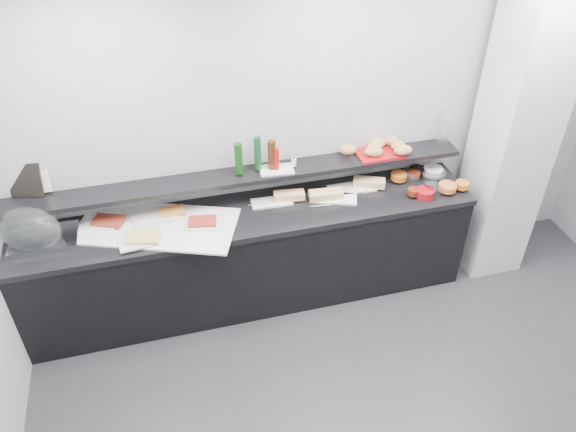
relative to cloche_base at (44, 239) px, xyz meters
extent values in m
cube|color=#A7ABAE|center=(2.21, 0.26, 0.43)|extent=(5.00, 0.02, 2.70)
plane|color=white|center=(2.21, -1.74, 1.78)|extent=(5.00, 5.00, 0.00)
cube|color=silver|center=(3.71, -0.09, 0.43)|extent=(0.50, 0.50, 2.70)
cube|color=black|center=(1.51, -0.04, -0.50)|extent=(3.60, 0.60, 0.85)
cube|color=black|center=(1.51, -0.04, -0.05)|extent=(3.62, 0.62, 0.05)
cube|color=black|center=(1.51, 0.14, 0.21)|extent=(3.60, 0.25, 0.04)
cube|color=#B4B7BB|center=(0.00, 0.00, 0.00)|extent=(0.48, 0.32, 0.04)
ellipsoid|color=white|center=(-0.07, -0.01, 0.11)|extent=(0.53, 0.45, 0.34)
cube|color=silver|center=(0.80, -0.03, -0.01)|extent=(1.30, 0.95, 0.01)
cube|color=silver|center=(0.40, 0.10, 0.00)|extent=(0.31, 0.25, 0.01)
cube|color=maroon|center=(0.46, 0.08, 0.02)|extent=(0.27, 0.22, 0.02)
cube|color=silver|center=(0.80, 0.05, 0.00)|extent=(0.38, 0.30, 0.01)
cube|color=orange|center=(0.93, 0.08, 0.02)|extent=(0.19, 0.12, 0.02)
cube|color=silver|center=(0.67, -0.20, 0.00)|extent=(0.31, 0.22, 0.01)
cube|color=#D0BA51|center=(0.70, -0.19, 0.02)|extent=(0.26, 0.20, 0.02)
cube|color=white|center=(1.16, -0.11, 0.00)|extent=(0.32, 0.26, 0.01)
cube|color=maroon|center=(1.14, -0.11, 0.02)|extent=(0.23, 0.17, 0.02)
cube|color=white|center=(1.71, 0.04, -0.01)|extent=(0.33, 0.16, 0.01)
cube|color=#E6AD79|center=(1.86, 0.05, 0.02)|extent=(0.25, 0.12, 0.06)
cylinder|color=silver|center=(1.60, 0.02, 0.00)|extent=(0.16, 0.03, 0.01)
cube|color=white|center=(2.21, -0.03, -0.01)|extent=(0.41, 0.28, 0.01)
cube|color=tan|center=(2.15, -0.02, 0.02)|extent=(0.28, 0.13, 0.06)
cylinder|color=#BABCC1|center=(2.07, -0.12, 0.00)|extent=(0.16, 0.03, 0.01)
cube|color=white|center=(2.40, 0.07, -0.01)|extent=(0.39, 0.17, 0.01)
cube|color=tan|center=(2.54, 0.06, 0.02)|extent=(0.28, 0.19, 0.06)
cylinder|color=#B2B4B9|center=(2.43, -0.02, 0.00)|extent=(0.16, 0.03, 0.01)
cylinder|color=silver|center=(2.93, 0.08, 0.02)|extent=(0.19, 0.19, 0.07)
cylinder|color=#C85D1B|center=(2.82, 0.08, 0.03)|extent=(0.17, 0.17, 0.05)
cylinder|color=black|center=(3.01, 0.12, 0.02)|extent=(0.16, 0.16, 0.07)
cylinder|color=#541B0C|center=(2.95, 0.07, 0.03)|extent=(0.11, 0.11, 0.05)
cylinder|color=white|center=(3.12, 0.05, 0.02)|extent=(0.22, 0.22, 0.07)
cylinder|color=white|center=(3.14, 0.09, 0.03)|extent=(0.20, 0.20, 0.05)
cylinder|color=maroon|center=(2.93, -0.19, 0.02)|extent=(0.17, 0.17, 0.07)
cylinder|color=#5D1D0D|center=(2.84, -0.16, 0.03)|extent=(0.12, 0.12, 0.05)
cylinder|color=silver|center=(3.02, -0.16, 0.02)|extent=(0.18, 0.18, 0.07)
cylinder|color=#CC6931|center=(3.14, -0.17, 0.03)|extent=(0.17, 0.17, 0.05)
cylinder|color=black|center=(3.12, -0.15, 0.02)|extent=(0.12, 0.12, 0.07)
cylinder|color=orange|center=(3.27, -0.17, 0.03)|extent=(0.14, 0.14, 0.05)
cube|color=black|center=(-0.06, 0.26, 0.36)|extent=(0.25, 0.13, 0.26)
cube|color=beige|center=(0.02, 0.25, 0.36)|extent=(0.16, 0.05, 0.22)
cube|color=white|center=(1.77, 0.12, 0.24)|extent=(0.28, 0.19, 0.01)
cylinder|color=#103C10|center=(1.48, 0.13, 0.37)|extent=(0.08, 0.08, 0.26)
cylinder|color=#3C1E0B|center=(1.74, 0.14, 0.36)|extent=(0.07, 0.07, 0.24)
cylinder|color=#113E1A|center=(1.64, 0.16, 0.38)|extent=(0.07, 0.07, 0.28)
cylinder|color=#B20F0C|center=(1.78, 0.13, 0.33)|extent=(0.05, 0.05, 0.18)
cylinder|color=white|center=(1.92, 0.14, 0.28)|extent=(0.04, 0.04, 0.07)
cylinder|color=white|center=(1.92, 0.13, 0.28)|extent=(0.04, 0.04, 0.07)
cube|color=#A11113|center=(2.65, 0.16, 0.24)|extent=(0.40, 0.28, 0.02)
ellipsoid|color=#BD7948|center=(2.39, 0.18, 0.29)|extent=(0.16, 0.13, 0.08)
ellipsoid|color=#BE8748|center=(2.65, 0.21, 0.29)|extent=(0.16, 0.12, 0.08)
ellipsoid|color=#B57D45|center=(2.78, 0.23, 0.29)|extent=(0.14, 0.11, 0.08)
ellipsoid|color=tan|center=(2.57, 0.12, 0.29)|extent=(0.16, 0.13, 0.08)
ellipsoid|color=#B69045|center=(2.59, 0.09, 0.29)|extent=(0.12, 0.08, 0.08)
ellipsoid|color=#BF7748|center=(2.81, 0.06, 0.29)|extent=(0.16, 0.11, 0.08)
ellipsoid|color=gold|center=(2.60, 0.16, 0.29)|extent=(0.14, 0.10, 0.08)
ellipsoid|color=#B38644|center=(2.81, 0.14, 0.29)|extent=(0.13, 0.10, 0.08)
cylinder|color=silver|center=(3.22, 0.18, 0.38)|extent=(0.13, 0.13, 0.30)
camera|label=1|loc=(0.90, -3.51, 2.58)|focal=35.00mm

